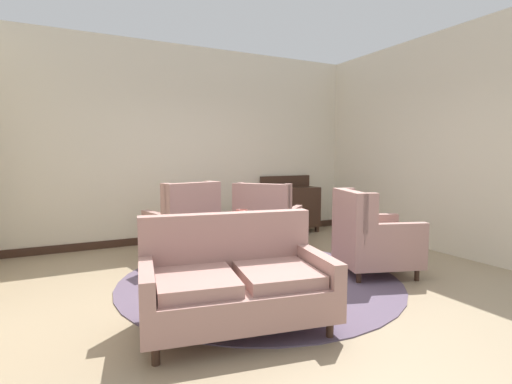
% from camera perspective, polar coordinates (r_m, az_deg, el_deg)
% --- Properties ---
extents(ground, '(8.50, 8.50, 0.00)m').
position_cam_1_polar(ground, '(4.33, 2.44, -13.99)').
color(ground, '#9E896B').
extents(wall_back, '(6.23, 0.08, 3.25)m').
position_cam_1_polar(wall_back, '(6.67, -9.42, 6.95)').
color(wall_back, beige).
rests_on(wall_back, ground).
extents(wall_right, '(0.08, 3.92, 3.25)m').
position_cam_1_polar(wall_right, '(6.70, 22.18, 6.62)').
color(wall_right, beige).
rests_on(wall_right, ground).
extents(baseboard_back, '(6.07, 0.03, 0.12)m').
position_cam_1_polar(baseboard_back, '(6.76, -9.07, -6.43)').
color(baseboard_back, '#382319').
rests_on(baseboard_back, ground).
extents(area_rug, '(3.22, 3.22, 0.01)m').
position_cam_1_polar(area_rug, '(4.58, 0.56, -12.82)').
color(area_rug, '#5B4C60').
rests_on(area_rug, ground).
extents(coffee_table, '(0.98, 0.98, 0.50)m').
position_cam_1_polar(coffee_table, '(4.33, -2.11, -8.23)').
color(coffee_table, '#382319').
rests_on(coffee_table, ground).
extents(porcelain_vase, '(0.17, 0.17, 0.35)m').
position_cam_1_polar(porcelain_vase, '(4.27, -2.12, -5.31)').
color(porcelain_vase, brown).
rests_on(porcelain_vase, coffee_table).
extents(settee, '(1.66, 1.11, 0.93)m').
position_cam_1_polar(settee, '(3.29, -3.11, -13.20)').
color(settee, tan).
rests_on(settee, ground).
extents(armchair_near_window, '(0.95, 1.02, 1.09)m').
position_cam_1_polar(armchair_near_window, '(5.41, -10.63, -5.19)').
color(armchair_near_window, tan).
rests_on(armchair_near_window, ground).
extents(armchair_back_corner, '(1.22, 1.22, 1.04)m').
position_cam_1_polar(armchair_back_corner, '(5.87, 1.63, -4.48)').
color(armchair_back_corner, tan).
rests_on(armchair_back_corner, ground).
extents(armchair_near_sideboard, '(1.07, 1.00, 1.03)m').
position_cam_1_polar(armchair_near_sideboard, '(4.88, 16.62, -6.67)').
color(armchair_near_sideboard, tan).
rests_on(armchair_near_sideboard, ground).
extents(sideboard, '(1.07, 0.43, 1.06)m').
position_cam_1_polar(sideboard, '(7.22, 5.13, -2.22)').
color(sideboard, '#382319').
rests_on(sideboard, ground).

